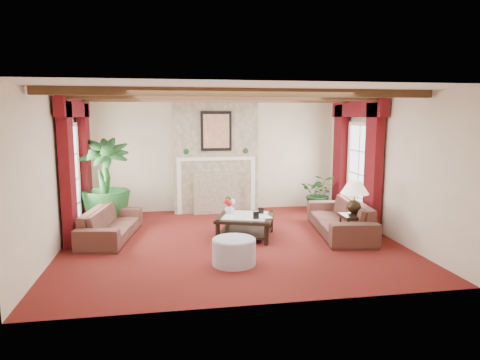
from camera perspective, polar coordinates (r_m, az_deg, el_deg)
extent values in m
plane|color=#490D0D|center=(8.03, -1.19, -8.10)|extent=(6.00, 6.00, 0.00)
plane|color=white|center=(7.70, -1.25, 11.52)|extent=(6.00, 6.00, 0.00)
cube|color=beige|center=(10.46, -3.43, 3.32)|extent=(6.00, 0.02, 2.70)
cube|color=beige|center=(7.90, -23.30, 0.93)|extent=(0.02, 5.50, 2.70)
cube|color=beige|center=(8.71, 18.72, 1.83)|extent=(0.02, 5.50, 2.70)
imported|color=#350E19|center=(8.46, -16.86, -4.93)|extent=(2.14, 1.17, 0.77)
imported|color=#350E19|center=(8.63, 13.19, -4.18)|extent=(2.38, 1.22, 0.87)
imported|color=black|center=(9.48, -17.47, -2.71)|extent=(1.36, 2.03, 1.03)
imported|color=black|center=(10.45, 10.49, -2.29)|extent=(1.53, 1.56, 0.72)
cylinder|color=gray|center=(6.77, -0.81, -9.54)|extent=(0.68, 0.68, 0.40)
imported|color=silver|center=(8.34, -1.42, -3.82)|extent=(0.33, 0.33, 0.19)
imported|color=black|center=(7.95, 2.48, -3.99)|extent=(0.24, 0.08, 0.31)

